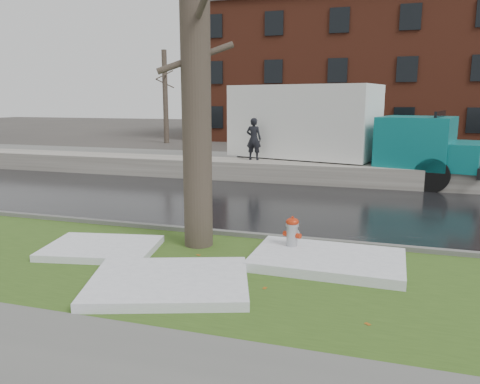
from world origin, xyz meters
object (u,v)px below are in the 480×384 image
(tree, at_px, (196,62))
(worker, at_px, (254,139))
(fire_hydrant, at_px, (292,234))
(box_truck, at_px, (331,129))

(tree, xyz_separation_m, worker, (-1.22, 8.83, -2.27))
(fire_hydrant, bearing_deg, box_truck, 111.17)
(tree, bearing_deg, box_truck, 80.52)
(worker, bearing_deg, box_truck, -156.76)
(tree, relative_size, box_truck, 0.68)
(tree, distance_m, box_truck, 10.24)
(box_truck, bearing_deg, fire_hydrant, -74.09)
(tree, relative_size, worker, 4.57)
(fire_hydrant, bearing_deg, worker, 129.14)
(fire_hydrant, distance_m, worker, 9.51)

